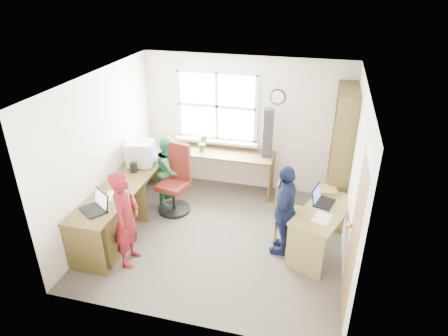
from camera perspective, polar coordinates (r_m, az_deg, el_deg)
name	(u,v)px	position (r m, az deg, el deg)	size (l,w,h in m)	color
room	(222,162)	(5.62, -0.28, 0.83)	(3.64, 3.44, 2.44)	#443E36
l_desk	(130,209)	(6.12, -13.29, -5.77)	(2.38, 2.95, 0.75)	brown
right_desk	(323,221)	(5.78, 14.02, -7.39)	(0.94, 1.32, 0.69)	olive
bookshelf	(340,157)	(6.55, 16.25, 1.55)	(0.30, 1.02, 2.10)	brown
swivel_chair	(176,183)	(6.63, -6.93, -2.09)	(0.64, 0.64, 1.16)	black
wooden_chair	(288,208)	(5.86, 9.14, -5.72)	(0.51, 0.51, 1.03)	olive
crt_monitor	(140,153)	(6.65, -11.84, 2.05)	(0.47, 0.43, 0.41)	silver
laptop_left	(97,206)	(5.65, -17.74, -5.14)	(0.46, 0.45, 0.25)	black
laptop_right	(321,199)	(5.80, 13.71, -4.36)	(0.35, 0.39, 0.23)	black
speaker_a	(134,167)	(6.48, -12.78, 0.08)	(0.09, 0.09, 0.17)	black
speaker_b	(151,154)	(6.90, -10.44, 2.02)	(0.11, 0.11, 0.18)	black
cd_tower	(267,133)	(6.80, 6.23, 5.00)	(0.20, 0.19, 0.85)	black
game_box	(327,190)	(6.11, 14.53, -3.08)	(0.31, 0.31, 0.06)	red
paper_a	(114,195)	(5.93, -15.48, -3.80)	(0.29, 0.34, 0.00)	silver
paper_b	(322,218)	(5.49, 13.82, -6.94)	(0.29, 0.35, 0.00)	silver
potted_plant	(203,143)	(7.07, -3.06, 3.60)	(0.16, 0.13, 0.30)	#2F763B
person_red	(126,219)	(5.48, -13.79, -7.08)	(0.51, 0.33, 1.39)	maroon
person_green	(170,170)	(6.82, -7.76, -0.27)	(0.58, 0.46, 1.20)	#317B41
person_navy	(285,210)	(5.59, 8.70, -5.97)	(0.80, 0.33, 1.36)	#151E42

